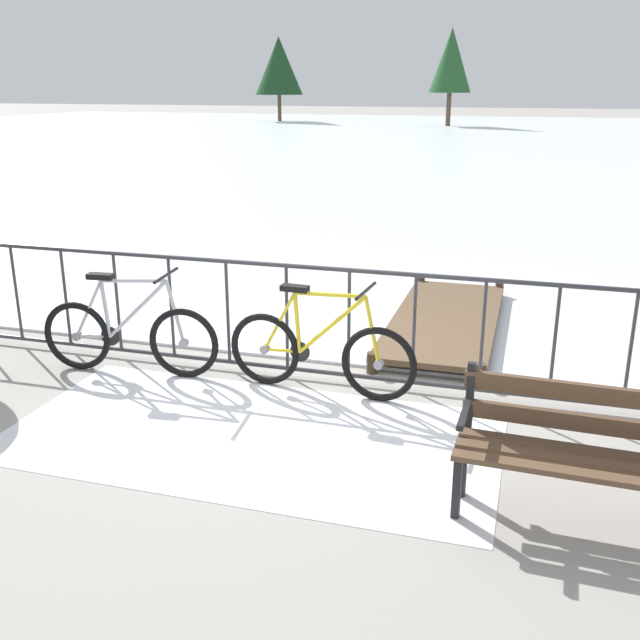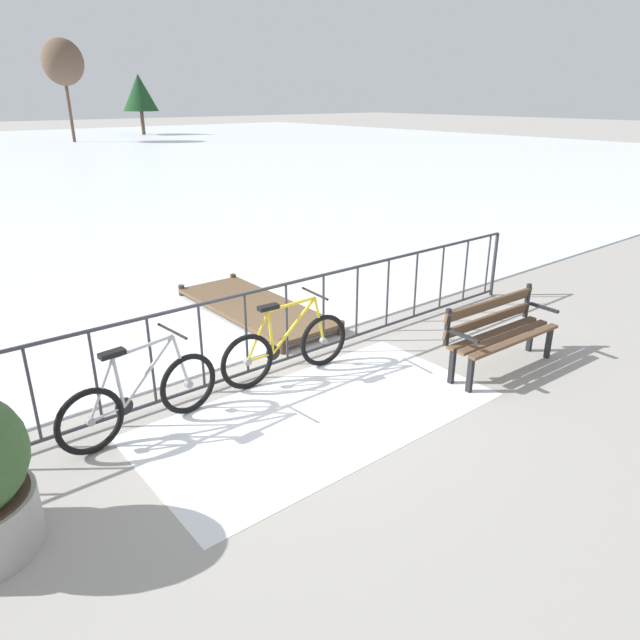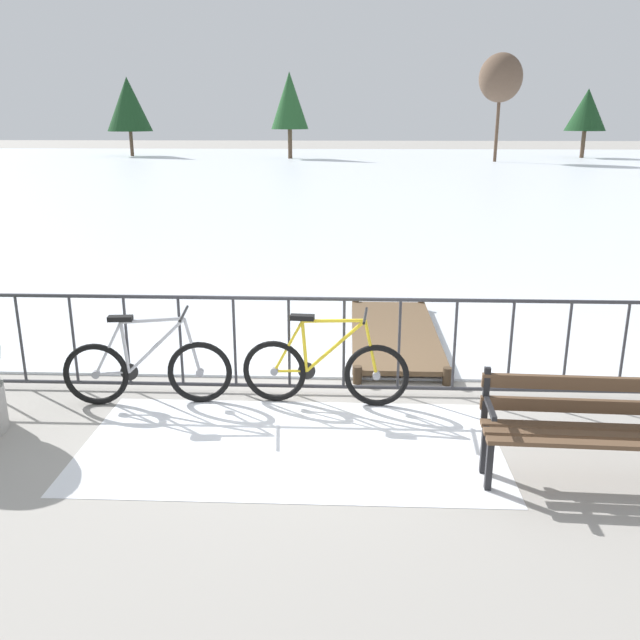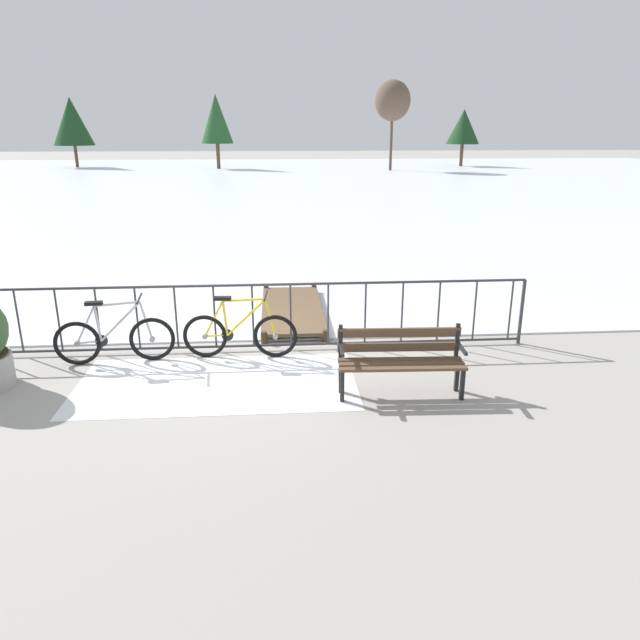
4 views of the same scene
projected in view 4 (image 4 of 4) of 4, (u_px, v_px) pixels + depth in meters
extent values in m
plane|color=#9E9991|center=(235.00, 351.00, 9.09)|extent=(160.00, 160.00, 0.00)
cube|color=silver|center=(264.00, 183.00, 35.98)|extent=(80.00, 56.00, 0.03)
cube|color=white|center=(217.00, 383.00, 7.94)|extent=(3.75, 1.91, 0.01)
cylinder|color=#38383D|center=(232.00, 285.00, 8.76)|extent=(9.00, 0.04, 0.04)
cylinder|color=#38383D|center=(235.00, 346.00, 9.06)|extent=(9.00, 0.04, 0.04)
cylinder|color=#38383D|center=(521.00, 312.00, 9.24)|extent=(0.06, 0.06, 1.05)
cylinder|color=#38383D|center=(18.00, 321.00, 8.68)|extent=(0.03, 0.03, 0.97)
cylinder|color=#38383D|center=(58.00, 320.00, 8.72)|extent=(0.03, 0.03, 0.97)
cylinder|color=#38383D|center=(98.00, 319.00, 8.76)|extent=(0.03, 0.03, 0.97)
cylinder|color=#38383D|center=(137.00, 318.00, 8.81)|extent=(0.03, 0.03, 0.97)
cylinder|color=#38383D|center=(176.00, 318.00, 8.85)|extent=(0.03, 0.03, 0.97)
cylinder|color=#38383D|center=(215.00, 317.00, 8.89)|extent=(0.03, 0.03, 0.97)
cylinder|color=#38383D|center=(253.00, 316.00, 8.93)|extent=(0.03, 0.03, 0.97)
cylinder|color=#38383D|center=(291.00, 315.00, 8.97)|extent=(0.03, 0.03, 0.97)
cylinder|color=#38383D|center=(328.00, 314.00, 9.01)|extent=(0.03, 0.03, 0.97)
cylinder|color=#38383D|center=(365.00, 313.00, 9.05)|extent=(0.03, 0.03, 0.97)
cylinder|color=#38383D|center=(402.00, 312.00, 9.09)|extent=(0.03, 0.03, 0.97)
cylinder|color=#38383D|center=(439.00, 312.00, 9.13)|extent=(0.03, 0.03, 0.97)
cylinder|color=#38383D|center=(475.00, 311.00, 9.17)|extent=(0.03, 0.03, 0.97)
cylinder|color=#38383D|center=(511.00, 310.00, 9.22)|extent=(0.03, 0.03, 0.97)
torus|color=black|center=(77.00, 343.00, 8.46)|extent=(0.66, 0.12, 0.66)
cylinder|color=gray|center=(77.00, 343.00, 8.46)|extent=(0.08, 0.07, 0.08)
torus|color=black|center=(152.00, 339.00, 8.63)|extent=(0.66, 0.12, 0.66)
cylinder|color=gray|center=(152.00, 339.00, 8.63)|extent=(0.08, 0.07, 0.08)
cylinder|color=#B2B2B7|center=(98.00, 324.00, 8.42)|extent=(0.08, 0.04, 0.53)
cylinder|color=#B2B2B7|center=(120.00, 321.00, 8.47)|extent=(0.61, 0.10, 0.59)
cylinder|color=#B2B2B7|center=(117.00, 304.00, 8.38)|extent=(0.63, 0.10, 0.07)
cylinder|color=#B2B2B7|center=(89.00, 342.00, 8.48)|extent=(0.34, 0.06, 0.05)
cylinder|color=#B2B2B7|center=(86.00, 325.00, 8.40)|extent=(0.32, 0.06, 0.56)
cylinder|color=#B2B2B7|center=(146.00, 321.00, 8.53)|extent=(0.16, 0.05, 0.59)
cube|color=black|center=(94.00, 303.00, 8.32)|extent=(0.25, 0.12, 0.05)
cylinder|color=black|center=(139.00, 298.00, 8.41)|extent=(0.08, 0.52, 0.03)
cylinder|color=black|center=(101.00, 341.00, 8.51)|extent=(0.18, 0.04, 0.18)
torus|color=black|center=(205.00, 336.00, 8.75)|extent=(0.66, 0.11, 0.66)
cylinder|color=gray|center=(205.00, 336.00, 8.75)|extent=(0.08, 0.07, 0.08)
torus|color=black|center=(275.00, 336.00, 8.75)|extent=(0.66, 0.11, 0.66)
cylinder|color=gray|center=(275.00, 336.00, 8.75)|extent=(0.08, 0.07, 0.08)
cylinder|color=yellow|center=(225.00, 318.00, 8.66)|extent=(0.08, 0.04, 0.53)
cylinder|color=yellow|center=(246.00, 317.00, 8.65)|extent=(0.61, 0.08, 0.59)
cylinder|color=yellow|center=(244.00, 300.00, 8.57)|extent=(0.63, 0.08, 0.07)
cylinder|color=yellow|center=(216.00, 336.00, 8.74)|extent=(0.34, 0.05, 0.05)
cylinder|color=yellow|center=(214.00, 319.00, 8.66)|extent=(0.32, 0.05, 0.56)
cylinder|color=yellow|center=(271.00, 318.00, 8.66)|extent=(0.16, 0.04, 0.59)
cube|color=black|center=(223.00, 298.00, 8.56)|extent=(0.25, 0.12, 0.05)
cylinder|color=black|center=(266.00, 296.00, 8.55)|extent=(0.07, 0.52, 0.03)
cylinder|color=black|center=(227.00, 335.00, 8.74)|extent=(0.18, 0.03, 0.18)
cube|color=brown|center=(399.00, 360.00, 7.58)|extent=(1.60, 0.16, 0.04)
cube|color=brown|center=(401.00, 364.00, 7.43)|extent=(1.60, 0.16, 0.04)
cube|color=brown|center=(404.00, 369.00, 7.29)|extent=(1.60, 0.16, 0.04)
cube|color=brown|center=(399.00, 347.00, 7.63)|extent=(1.60, 0.12, 0.12)
cube|color=brown|center=(399.00, 332.00, 7.56)|extent=(1.60, 0.12, 0.12)
cube|color=black|center=(462.00, 384.00, 7.40)|extent=(0.05, 0.06, 0.44)
cube|color=black|center=(457.00, 375.00, 7.65)|extent=(0.05, 0.06, 0.44)
cube|color=black|center=(457.00, 340.00, 7.63)|extent=(0.05, 0.05, 0.45)
cube|color=black|center=(462.00, 349.00, 7.40)|extent=(0.06, 0.40, 0.04)
cube|color=black|center=(342.00, 385.00, 7.35)|extent=(0.05, 0.06, 0.44)
cube|color=black|center=(341.00, 377.00, 7.60)|extent=(0.05, 0.06, 0.44)
cube|color=black|center=(341.00, 341.00, 7.57)|extent=(0.05, 0.05, 0.45)
cube|color=black|center=(342.00, 350.00, 7.34)|extent=(0.06, 0.40, 0.04)
cube|color=brown|center=(292.00, 309.00, 10.77)|extent=(1.10, 2.89, 0.06)
cylinder|color=#433323|center=(264.00, 338.00, 9.37)|extent=(0.10, 0.10, 0.20)
cylinder|color=#433323|center=(326.00, 336.00, 9.44)|extent=(0.10, 0.10, 0.20)
cylinder|color=#433323|center=(266.00, 290.00, 12.11)|extent=(0.10, 0.10, 0.20)
cylinder|color=#433323|center=(314.00, 289.00, 12.18)|extent=(0.10, 0.10, 0.20)
cylinder|color=brown|center=(391.00, 142.00, 45.86)|extent=(0.21, 0.21, 4.41)
ellipsoid|color=brown|center=(393.00, 100.00, 44.91)|extent=(2.74, 2.74, 3.01)
cylinder|color=brown|center=(75.00, 149.00, 49.42)|extent=(0.26, 0.26, 3.05)
cone|color=#193D1E|center=(72.00, 121.00, 48.73)|extent=(3.30, 3.30, 3.83)
cylinder|color=brown|center=(462.00, 148.00, 51.01)|extent=(0.29, 0.29, 3.16)
cone|color=#193D1E|center=(463.00, 127.00, 50.46)|extent=(2.85, 2.85, 2.86)
cylinder|color=brown|center=(218.00, 148.00, 47.79)|extent=(0.29, 0.29, 3.38)
cone|color=#235128|center=(216.00, 119.00, 47.09)|extent=(2.60, 2.60, 3.80)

